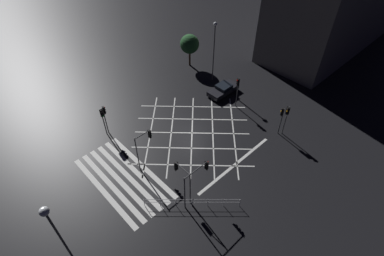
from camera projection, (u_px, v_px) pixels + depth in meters
ground_plane at (192, 133)px, 33.85m from camera, size 200.00×200.00×0.00m
road_markings at (156, 160)px, 30.87m from camera, size 15.92×19.69×0.01m
traffic_light_median_south at (144, 142)px, 28.27m from camera, size 0.36×1.93×4.45m
traffic_light_sw_cross at (105, 114)px, 32.15m from camera, size 0.36×0.39×3.69m
traffic_light_se_cross at (197, 177)px, 25.39m from camera, size 0.36×2.86×4.30m
traffic_light_median_north at (237, 87)px, 35.28m from camera, size 0.36×0.39×4.15m
traffic_light_sw_main at (103, 117)px, 31.91m from camera, size 0.39×0.36×3.63m
traffic_light_se_main at (182, 175)px, 25.66m from camera, size 2.03×0.36×4.20m
traffic_light_ne_main at (282, 116)px, 32.13m from camera, size 0.39×0.36×3.57m
traffic_light_ne_cross at (287, 115)px, 31.87m from camera, size 0.36×0.39×3.86m
street_lamp_east at (214, 42)px, 37.81m from camera, size 0.47×0.47×8.25m
street_lamp_west at (57, 232)px, 17.84m from camera, size 0.56×0.56×9.41m
street_tree_near at (190, 44)px, 42.10m from camera, size 2.70×2.70×4.75m
waiting_car at (223, 89)px, 38.92m from camera, size 1.84×4.33×1.26m
pedestrian_railing at (192, 202)px, 26.50m from camera, size 5.92×6.22×1.05m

